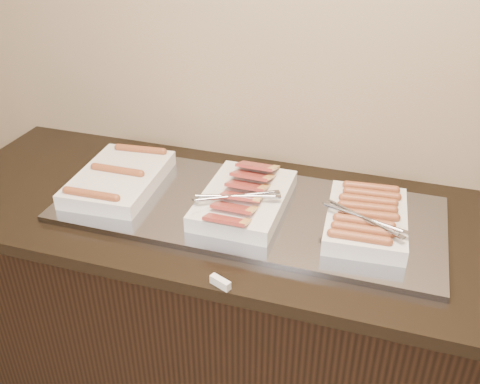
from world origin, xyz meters
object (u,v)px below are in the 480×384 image
object	(u,v)px
dish_left	(119,178)
dish_right	(366,218)
dish_center	(244,198)
counter	(241,315)
warming_tray	(248,210)

from	to	relation	value
dish_left	dish_right	world-z (taller)	dish_right
dish_center	dish_right	xyz separation A→B (m)	(0.38, -0.00, 0.00)
dish_right	dish_center	bearing A→B (deg)	176.02
counter	warming_tray	size ratio (longest dim) A/B	1.72
dish_left	dish_right	distance (m)	0.82
warming_tray	dish_left	size ratio (longest dim) A/B	2.99
dish_left	dish_center	size ratio (longest dim) A/B	1.01
dish_center	dish_right	bearing A→B (deg)	0.06
warming_tray	dish_right	distance (m)	0.37
warming_tray	dish_right	bearing A→B (deg)	-0.67
dish_left	dish_right	bearing A→B (deg)	-3.70
warming_tray	dish_left	world-z (taller)	dish_left
counter	warming_tray	world-z (taller)	warming_tray
dish_center	dish_right	world-z (taller)	dish_center
counter	dish_center	bearing A→B (deg)	-17.56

